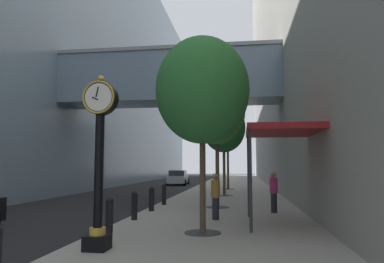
# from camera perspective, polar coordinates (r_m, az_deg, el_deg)

# --- Properties ---
(ground_plane) EXTENTS (110.00, 110.00, 0.00)m
(ground_plane) POSITION_cam_1_polar(r_m,az_deg,el_deg) (29.50, -0.54, -9.55)
(ground_plane) COLOR black
(ground_plane) RESTS_ON ground
(sidewalk_right) EXTENTS (6.96, 80.00, 0.14)m
(sidewalk_right) POSITION_cam_1_polar(r_m,az_deg,el_deg) (32.18, 6.49, -9.04)
(sidewalk_right) COLOR #9E998E
(sidewalk_right) RESTS_ON ground
(building_block_left) EXTENTS (24.10, 80.00, 27.57)m
(building_block_left) POSITION_cam_1_polar(r_m,az_deg,el_deg) (37.89, -18.91, 12.73)
(building_block_left) COLOR slate
(building_block_left) RESTS_ON ground
(street_clock) EXTENTS (0.84, 0.55, 4.24)m
(street_clock) POSITION_cam_1_polar(r_m,az_deg,el_deg) (8.94, -14.70, -3.28)
(street_clock) COLOR black
(street_clock) RESTS_ON sidewalk_right
(bollard_third) EXTENTS (0.24, 0.24, 1.06)m
(bollard_third) POSITION_cam_1_polar(r_m,az_deg,el_deg) (11.18, -13.14, -12.77)
(bollard_third) COLOR black
(bollard_third) RESTS_ON sidewalk_right
(bollard_fourth) EXTENTS (0.24, 0.24, 1.06)m
(bollard_fourth) POSITION_cam_1_polar(r_m,az_deg,el_deg) (13.52, -9.24, -11.52)
(bollard_fourth) COLOR black
(bollard_fourth) RESTS_ON sidewalk_right
(bollard_fifth) EXTENTS (0.24, 0.24, 1.06)m
(bollard_fifth) POSITION_cam_1_polar(r_m,az_deg,el_deg) (15.92, -6.52, -10.61)
(bollard_fifth) COLOR black
(bollard_fifth) RESTS_ON sidewalk_right
(bollard_sixth) EXTENTS (0.24, 0.24, 1.06)m
(bollard_sixth) POSITION_cam_1_polar(r_m,az_deg,el_deg) (18.34, -4.53, -9.92)
(bollard_sixth) COLOR black
(bollard_sixth) RESTS_ON sidewalk_right
(street_tree_near) EXTENTS (2.89, 2.89, 5.98)m
(street_tree_near) POSITION_cam_1_polar(r_m,az_deg,el_deg) (11.00, 1.68, 6.62)
(street_tree_near) COLOR #333335
(street_tree_near) RESTS_ON sidewalk_right
(street_tree_mid_near) EXTENTS (2.73, 2.73, 6.15)m
(street_tree_mid_near) POSITION_cam_1_polar(r_m,az_deg,el_deg) (17.31, 4.04, 3.07)
(street_tree_mid_near) COLOR #333335
(street_tree_mid_near) RESTS_ON sidewalk_right
(street_tree_mid_far) EXTENTS (2.86, 2.86, 6.11)m
(street_tree_mid_far) POSITION_cam_1_polar(r_m,az_deg,el_deg) (23.64, 5.14, 0.58)
(street_tree_mid_far) COLOR #333335
(street_tree_mid_far) RESTS_ON sidewalk_right
(street_tree_far) EXTENTS (2.21, 2.21, 6.02)m
(street_tree_far) POSITION_cam_1_polar(r_m,az_deg,el_deg) (30.02, 5.76, -0.18)
(street_tree_far) COLOR #333335
(street_tree_far) RESTS_ON sidewalk_right
(pedestrian_walking) EXTENTS (0.41, 0.41, 1.72)m
(pedestrian_walking) POSITION_cam_1_polar(r_m,az_deg,el_deg) (15.64, 13.01, -9.30)
(pedestrian_walking) COLOR #23232D
(pedestrian_walking) RESTS_ON sidewalk_right
(pedestrian_by_clock) EXTENTS (0.48, 0.48, 1.70)m
(pedestrian_by_clock) POSITION_cam_1_polar(r_m,az_deg,el_deg) (13.39, 3.81, -10.14)
(pedestrian_by_clock) COLOR #23232D
(pedestrian_by_clock) RESTS_ON sidewalk_right
(storefront_awning) EXTENTS (2.40, 3.60, 3.30)m
(storefront_awning) POSITION_cam_1_polar(r_m,az_deg,el_deg) (12.68, 13.99, -0.14)
(storefront_awning) COLOR maroon
(storefront_awning) RESTS_ON sidewalk_right
(car_silver_near) EXTENTS (2.20, 4.11, 1.56)m
(car_silver_near) POSITION_cam_1_polar(r_m,az_deg,el_deg) (38.29, -2.27, -7.44)
(car_silver_near) COLOR #B7BABF
(car_silver_near) RESTS_ON ground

